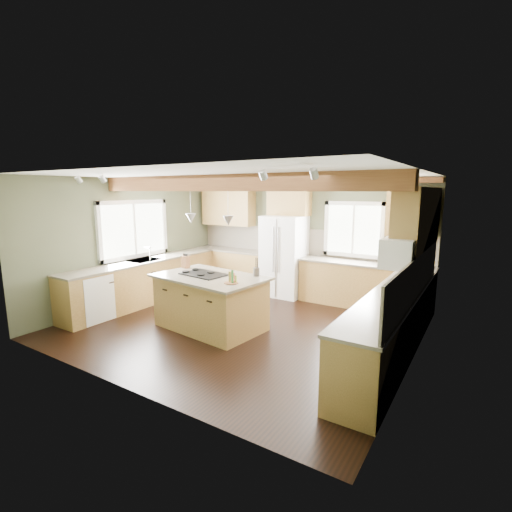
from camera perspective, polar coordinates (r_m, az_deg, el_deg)
The scene contains 37 objects.
floor at distance 6.67m, azimuth -2.19°, elevation -10.61°, with size 5.60×5.60×0.00m, color black.
ceiling at distance 6.25m, azimuth -2.35°, elevation 12.31°, with size 5.60×5.60×0.00m, color silver.
wall_back at distance 8.49m, azimuth 7.35°, elevation 2.84°, with size 5.60×5.60×0.00m, color #4A5139.
wall_left at distance 8.23m, azimuth -18.56°, elevation 2.18°, with size 5.00×5.00×0.00m, color #4A5139.
wall_right at distance 5.30m, azimuth 23.57°, elevation -2.26°, with size 5.00×5.00×0.00m, color #4A5139.
ceiling_beam at distance 5.95m, azimuth -4.38°, elevation 11.15°, with size 5.55×0.26×0.26m, color brown.
soffit_trim at distance 8.33m, azimuth 7.25°, elevation 11.26°, with size 5.55×0.20×0.10m, color brown.
backsplash_back at distance 8.48m, azimuth 7.30°, elevation 2.23°, with size 5.58×0.03×0.58m, color brown.
backsplash_right at distance 5.37m, azimuth 23.43°, elevation -3.08°, with size 0.03×3.70×0.58m, color brown.
base_cab_back_left at distance 9.27m, azimuth -3.64°, elevation -1.88°, with size 2.02×0.60×0.88m, color brown.
counter_back_left at distance 9.19m, azimuth -3.68°, elevation 0.93°, with size 2.06×0.64×0.04m, color #4D4739.
base_cab_back_right at distance 7.86m, azimuth 16.19°, elevation -4.45°, with size 2.62×0.60×0.88m, color brown.
counter_back_right at distance 7.76m, azimuth 16.36°, elevation -1.15°, with size 2.66×0.64×0.04m, color #4D4739.
base_cab_left at distance 8.19m, azimuth -16.62°, elevation -3.88°, with size 0.60×3.70×0.88m, color brown.
counter_left at distance 8.10m, azimuth -16.78°, elevation -0.72°, with size 0.64×3.74×0.04m, color #4D4739.
base_cab_right at distance 5.63m, azimuth 19.96°, elevation -10.45°, with size 0.60×3.70×0.88m, color brown.
counter_right at distance 5.49m, azimuth 20.25°, elevation -5.93°, with size 0.64×3.74×0.04m, color #4D4739.
upper_cab_back_left at distance 9.30m, azimuth -4.30°, elevation 7.54°, with size 1.40×0.35×0.90m, color brown.
upper_cab_over_fridge at distance 8.40m, azimuth 5.10°, elevation 8.63°, with size 0.96×0.35×0.70m, color brown.
upper_cab_right at distance 6.12m, azimuth 23.70°, elevation 5.44°, with size 0.35×2.20×0.90m, color brown.
upper_cab_back_corner at distance 7.58m, azimuth 22.94°, elevation 6.22°, with size 0.90×0.35×0.90m, color brown.
window_left at distance 8.22m, azimuth -18.30°, elevation 3.94°, with size 0.04×1.60×1.05m, color white.
window_back at distance 8.03m, azimuth 14.81°, elevation 3.98°, with size 1.10×0.04×1.00m, color white.
sink at distance 8.10m, azimuth -16.78°, elevation -0.68°, with size 0.50×0.65×0.03m, color #262628.
faucet at distance 7.94m, azimuth -15.98°, elevation 0.21°, with size 0.02×0.02×0.28m, color #B2B2B7.
dishwasher at distance 7.43m, azimuth -24.14°, elevation -5.85°, with size 0.60×0.60×0.84m, color white.
oven at distance 4.46m, azimuth 16.04°, elevation -15.87°, with size 0.60×0.72×0.84m, color white.
microwave at distance 5.24m, azimuth 21.30°, elevation 0.55°, with size 0.40×0.70×0.38m, color white.
pendant_left at distance 6.53m, azimuth -9.97°, elevation 5.75°, with size 0.18×0.18×0.16m, color #B2B2B7.
pendant_right at distance 5.90m, azimuth -4.31°, elevation 5.43°, with size 0.18×0.18×0.16m, color #B2B2B7.
refrigerator at distance 8.34m, azimuth 4.32°, elevation -0.01°, with size 0.90×0.74×1.80m, color white.
island at distance 6.48m, azimuth -7.00°, elevation -7.19°, with size 1.76×1.07×0.88m, color brown.
island_top at distance 6.36m, azimuth -7.09°, elevation -3.23°, with size 1.87×1.19×0.04m, color #4D4739.
cooktop at distance 6.46m, azimuth -8.00°, elevation -2.78°, with size 0.76×0.51×0.02m, color black.
knife_block at distance 7.06m, azimuth -10.78°, elevation -0.91°, with size 0.13×0.10×0.22m, color brown.
utensil_crock at distance 6.29m, azimuth 0.06°, elevation -2.44°, with size 0.11×0.11×0.14m, color #403833.
bottle_tray at distance 5.80m, azimuth -3.85°, elevation -3.22°, with size 0.23×0.23×0.21m, color #57311A, non-canonical shape.
Camera 1 is at (3.54, -5.14, 2.35)m, focal length 26.00 mm.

